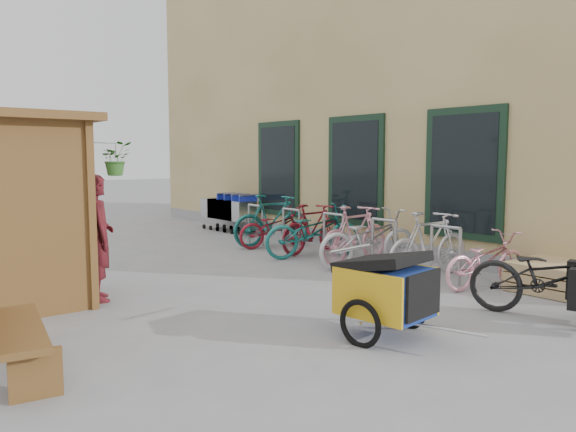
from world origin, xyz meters
TOP-DOWN VIEW (x-y plane):
  - ground at (0.00, 0.00)m, footprint 80.00×80.00m
  - building at (6.49, 4.50)m, footprint 6.07×13.00m
  - bike_rack at (2.30, 2.40)m, footprint 0.05×5.35m
  - pallet_stack at (3.00, -1.40)m, footprint 1.00×1.20m
  - bench at (-3.68, 0.15)m, footprint 0.69×1.52m
  - shopping_carts at (3.00, 6.96)m, footprint 0.55×1.84m
  - child_trailer at (-0.33, -1.13)m, footprint 0.98×1.60m
  - cargo_bike at (1.61, -1.97)m, footprint 1.10×1.97m
  - person_kiosk at (-2.08, 2.25)m, footprint 0.52×0.68m
  - bike_0 at (2.46, -0.57)m, footprint 1.61×0.81m
  - bike_1 at (2.41, 0.38)m, footprint 1.77×0.65m
  - bike_2 at (2.28, 1.52)m, footprint 2.00×1.10m
  - bike_3 at (2.32, 1.87)m, footprint 1.77×0.62m
  - bike_4 at (2.18, 2.81)m, footprint 2.01×1.25m
  - bike_5 at (2.49, 3.18)m, footprint 1.65×0.56m
  - bike_6 at (2.35, 4.19)m, footprint 1.68×0.88m
  - bike_7 at (2.45, 4.41)m, footprint 1.88×0.78m

SIDE VIEW (x-z plane):
  - ground at x=0.00m, z-range 0.00..0.00m
  - pallet_stack at x=3.00m, z-range 0.01..0.41m
  - bike_0 at x=2.46m, z-range 0.00..0.81m
  - bike_6 at x=2.35m, z-range 0.00..0.84m
  - bench at x=-3.68m, z-range 0.01..0.94m
  - cargo_bike at x=1.61m, z-range 0.00..0.98m
  - bike_5 at x=2.49m, z-range 0.00..0.97m
  - bike_2 at x=2.28m, z-range 0.00..1.00m
  - bike_4 at x=2.18m, z-range 0.00..1.00m
  - child_trailer at x=-0.33m, z-range 0.05..0.98m
  - bike_rack at x=2.30m, z-range 0.08..0.95m
  - bike_3 at x=2.32m, z-range 0.00..1.04m
  - bike_1 at x=2.41m, z-range 0.00..1.04m
  - bike_7 at x=2.45m, z-range 0.00..1.10m
  - shopping_carts at x=3.00m, z-range 0.08..1.06m
  - person_kiosk at x=-2.08m, z-range 0.00..1.65m
  - building at x=6.49m, z-range -0.01..6.99m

